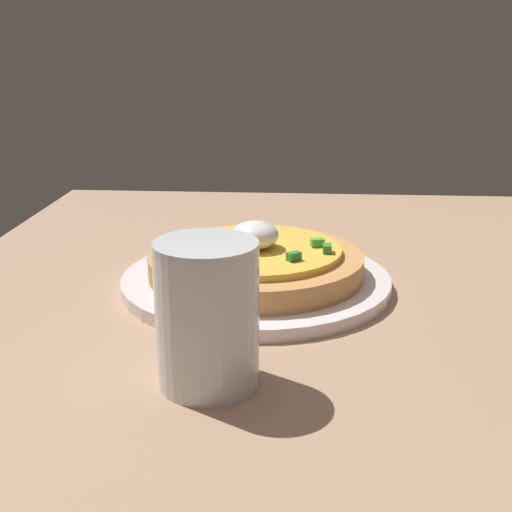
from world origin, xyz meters
TOP-DOWN VIEW (x-y plane):
  - dining_table at (0.00, 0.00)cm, footprint 95.31×70.85cm
  - plate at (-4.84, -2.34)cm, footprint 26.69×26.69cm
  - pizza at (-4.83, -2.35)cm, footprint 21.26×21.26cm
  - cup_near at (15.01, -4.38)cm, footprint 7.32×7.32cm

SIDE VIEW (x-z plane):
  - dining_table at x=0.00cm, z-range 0.00..3.36cm
  - plate at x=-4.84cm, z-range 3.36..4.61cm
  - pizza at x=-4.83cm, z-range 3.30..8.93cm
  - cup_near at x=15.01cm, z-range 2.82..13.45cm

